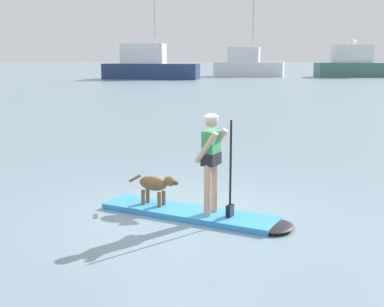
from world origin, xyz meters
TOP-DOWN VIEW (x-y plane):
  - ground_plane at (0.00, 0.00)m, footprint 400.00×400.00m
  - paddleboard at (0.21, -0.09)m, footprint 3.41×2.06m
  - person_paddler at (0.40, -0.18)m, footprint 0.68×0.60m
  - dog at (-0.60, 0.27)m, footprint 0.96×0.49m
  - moored_boat_center at (-7.95, 50.54)m, footprint 11.40×4.30m
  - moored_boat_outer at (3.84, 58.81)m, footprint 9.25×4.13m
  - moored_boat_far_port at (17.52, 58.16)m, footprint 10.60×4.03m

SIDE VIEW (x-z plane):
  - ground_plane at x=0.00m, z-range 0.00..0.00m
  - paddleboard at x=0.21m, z-range 0.00..0.10m
  - dog at x=-0.60m, z-range 0.20..0.76m
  - person_paddler at x=0.40m, z-range 0.24..1.93m
  - moored_boat_outer at x=3.84m, z-range -4.58..7.49m
  - moored_boat_far_port at x=17.52m, z-range -0.83..3.84m
  - moored_boat_center at x=-7.95m, z-range -3.31..6.33m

